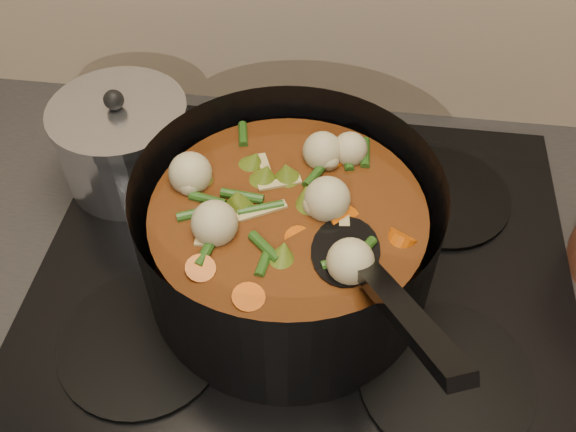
# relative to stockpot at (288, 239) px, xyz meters

# --- Properties ---
(counter) EXTENTS (2.64, 0.64, 0.91)m
(counter) POSITION_rel_stockpot_xyz_m (0.02, 0.03, -0.55)
(counter) COLOR brown
(counter) RESTS_ON ground
(stovetop) EXTENTS (0.62, 0.54, 0.03)m
(stovetop) POSITION_rel_stockpot_xyz_m (0.02, 0.03, -0.08)
(stovetop) COLOR black
(stovetop) RESTS_ON counter
(stockpot) EXTENTS (0.37, 0.42, 0.23)m
(stockpot) POSITION_rel_stockpot_xyz_m (0.00, 0.00, 0.00)
(stockpot) COLOR black
(stockpot) RESTS_ON stovetop
(saucepan) EXTENTS (0.17, 0.17, 0.14)m
(saucepan) POSITION_rel_stockpot_xyz_m (-0.23, 0.14, -0.02)
(saucepan) COLOR silver
(saucepan) RESTS_ON stovetop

